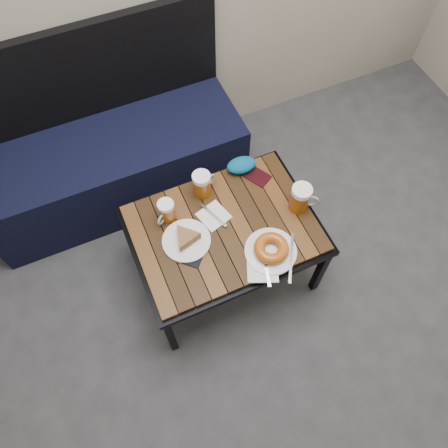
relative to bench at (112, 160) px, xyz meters
name	(u,v)px	position (x,y,z in m)	size (l,w,h in m)	color
room_shell	(333,104)	(0.27, -1.26, 1.48)	(4.00, 4.00, 4.00)	gray
bench	(112,160)	(0.00, 0.00, 0.00)	(1.40, 0.50, 0.95)	black
cafe_table	(224,232)	(0.35, -0.73, 0.16)	(0.84, 0.62, 0.47)	black
beer_mug_left	(166,211)	(0.13, -0.58, 0.26)	(0.11, 0.10, 0.12)	#8E480B
beer_mug_centre	(202,184)	(0.33, -0.52, 0.27)	(0.13, 0.10, 0.13)	#8E480B
beer_mug_right	(301,198)	(0.70, -0.77, 0.27)	(0.14, 0.12, 0.15)	#8E480B
plate_pie	(186,239)	(0.17, -0.73, 0.22)	(0.21, 0.21, 0.06)	white
plate_bagel	(271,250)	(0.48, -0.93, 0.23)	(0.24, 0.28, 0.06)	white
napkin_left	(214,216)	(0.33, -0.66, 0.20)	(0.15, 0.16, 0.01)	white
napkin_right	(263,271)	(0.41, -0.99, 0.20)	(0.16, 0.15, 0.01)	white
passport_navy	(193,252)	(0.17, -0.79, 0.20)	(0.10, 0.13, 0.01)	black
passport_burgundy	(257,176)	(0.60, -0.54, 0.20)	(0.08, 0.12, 0.01)	black
knit_pouch	(241,165)	(0.55, -0.47, 0.23)	(0.14, 0.09, 0.06)	#054489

